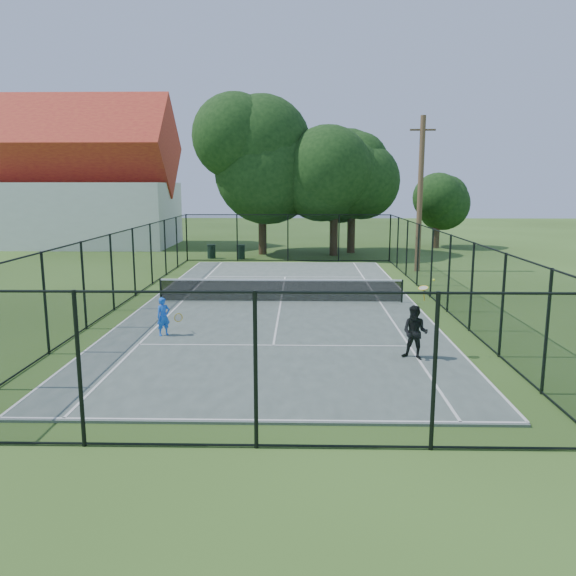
{
  "coord_description": "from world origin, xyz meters",
  "views": [
    {
      "loc": [
        0.81,
        -22.77,
        4.86
      ],
      "look_at": [
        0.37,
        -3.0,
        1.2
      ],
      "focal_mm": 35.0,
      "sensor_mm": 36.0,
      "label": 1
    }
  ],
  "objects_px": {
    "tennis_net": "(281,290)",
    "player_blue": "(164,317)",
    "trash_bin_left": "(211,251)",
    "player_black": "(415,332)",
    "utility_pole": "(420,194)",
    "trash_bin_right": "(241,252)"
  },
  "relations": [
    {
      "from": "tennis_net",
      "to": "player_black",
      "type": "height_order",
      "value": "player_black"
    },
    {
      "from": "trash_bin_right",
      "to": "utility_pole",
      "type": "bearing_deg",
      "value": -25.13
    },
    {
      "from": "player_blue",
      "to": "player_black",
      "type": "xyz_separation_m",
      "value": [
        7.59,
        -2.31,
        0.14
      ]
    },
    {
      "from": "utility_pole",
      "to": "player_black",
      "type": "relative_size",
      "value": 3.88
    },
    {
      "from": "player_blue",
      "to": "trash_bin_right",
      "type": "bearing_deg",
      "value": 88.69
    },
    {
      "from": "trash_bin_left",
      "to": "player_black",
      "type": "bearing_deg",
      "value": -67.38
    },
    {
      "from": "utility_pole",
      "to": "player_black",
      "type": "bearing_deg",
      "value": -101.73
    },
    {
      "from": "trash_bin_left",
      "to": "player_blue",
      "type": "relative_size",
      "value": 0.74
    },
    {
      "from": "tennis_net",
      "to": "trash_bin_right",
      "type": "bearing_deg",
      "value": 102.67
    },
    {
      "from": "trash_bin_right",
      "to": "utility_pole",
      "type": "distance_m",
      "value": 12.32
    },
    {
      "from": "player_black",
      "to": "utility_pole",
      "type": "bearing_deg",
      "value": 78.27
    },
    {
      "from": "tennis_net",
      "to": "utility_pole",
      "type": "height_order",
      "value": "utility_pole"
    },
    {
      "from": "trash_bin_left",
      "to": "player_black",
      "type": "height_order",
      "value": "player_black"
    },
    {
      "from": "tennis_net",
      "to": "player_blue",
      "type": "height_order",
      "value": "player_blue"
    },
    {
      "from": "utility_pole",
      "to": "player_blue",
      "type": "relative_size",
      "value": 6.91
    },
    {
      "from": "trash_bin_left",
      "to": "player_blue",
      "type": "distance_m",
      "value": 19.66
    },
    {
      "from": "trash_bin_right",
      "to": "player_black",
      "type": "distance_m",
      "value": 22.75
    },
    {
      "from": "trash_bin_right",
      "to": "player_blue",
      "type": "height_order",
      "value": "player_blue"
    },
    {
      "from": "trash_bin_left",
      "to": "player_blue",
      "type": "xyz_separation_m",
      "value": [
        1.55,
        -19.6,
        0.21
      ]
    },
    {
      "from": "trash_bin_left",
      "to": "trash_bin_right",
      "type": "bearing_deg",
      "value": -9.02
    },
    {
      "from": "tennis_net",
      "to": "player_blue",
      "type": "bearing_deg",
      "value": -124.0
    },
    {
      "from": "player_black",
      "to": "trash_bin_right",
      "type": "bearing_deg",
      "value": 108.3
    }
  ]
}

